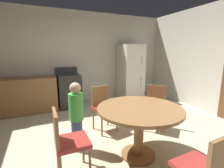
# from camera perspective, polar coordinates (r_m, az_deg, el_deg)

# --- Properties ---
(ground_plane) EXTENTS (14.00, 14.00, 0.00)m
(ground_plane) POSITION_cam_1_polar(r_m,az_deg,el_deg) (2.85, 1.92, -21.49)
(ground_plane) COLOR beige
(wall_back) EXTENTS (6.03, 0.12, 2.70)m
(wall_back) POSITION_cam_1_polar(r_m,az_deg,el_deg) (5.08, -12.24, 8.82)
(wall_back) COLOR beige
(wall_back) RESTS_ON ground
(kitchen_counter) EXTENTS (2.04, 0.60, 0.90)m
(kitchen_counter) POSITION_cam_1_polar(r_m,az_deg,el_deg) (4.73, -31.22, -3.76)
(kitchen_counter) COLOR olive
(kitchen_counter) RESTS_ON ground
(oven_range) EXTENTS (0.60, 0.60, 1.10)m
(oven_range) POSITION_cam_1_polar(r_m,az_deg,el_deg) (4.74, -14.66, -2.23)
(oven_range) COLOR #2D2B28
(oven_range) RESTS_ON ground
(refrigerator) EXTENTS (0.68, 0.68, 1.76)m
(refrigerator) POSITION_cam_1_polar(r_m,az_deg,el_deg) (5.29, 6.52, 3.97)
(refrigerator) COLOR silver
(refrigerator) RESTS_ON ground
(dining_table) EXTENTS (1.22, 1.22, 0.76)m
(dining_table) POSITION_cam_1_polar(r_m,az_deg,el_deg) (2.44, 9.51, -11.48)
(dining_table) COLOR olive
(dining_table) RESTS_ON ground
(chair_northeast) EXTENTS (0.56, 0.56, 0.87)m
(chair_northeast) POSITION_cam_1_polar(r_m,az_deg,el_deg) (3.41, 14.58, -6.85)
(chair_northeast) COLOR olive
(chair_northeast) RESTS_ON ground
(chair_west) EXTENTS (0.40, 0.40, 0.87)m
(chair_west) POSITION_cam_1_polar(r_m,az_deg,el_deg) (2.15, -15.60, -18.05)
(chair_west) COLOR olive
(chair_west) RESTS_ON ground
(chair_north) EXTENTS (0.46, 0.46, 0.87)m
(chair_north) POSITION_cam_1_polar(r_m,az_deg,el_deg) (3.25, -3.12, -7.42)
(chair_north) COLOR olive
(chair_north) RESTS_ON ground
(person_child) EXTENTS (0.31, 0.31, 1.09)m
(person_child) POSITION_cam_1_polar(r_m,az_deg,el_deg) (2.62, -12.35, -10.49)
(person_child) COLOR #3D4C84
(person_child) RESTS_ON ground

